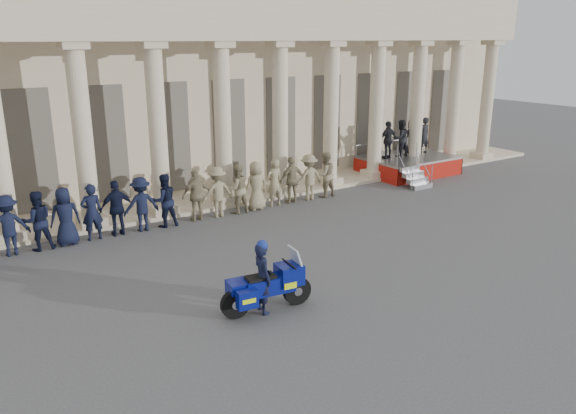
{
  "coord_description": "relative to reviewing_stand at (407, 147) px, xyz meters",
  "views": [
    {
      "loc": [
        -8.4,
        -11.24,
        6.39
      ],
      "look_at": [
        0.34,
        2.02,
        1.6
      ],
      "focal_mm": 35.0,
      "sensor_mm": 36.0,
      "label": 1
    }
  ],
  "objects": [
    {
      "name": "motorcycle",
      "position": [
        -13.1,
        -8.55,
        -0.7
      ],
      "size": [
        2.37,
        1.03,
        1.52
      ],
      "rotation": [
        0.0,
        0.0,
        -0.12
      ],
      "color": "black",
      "rests_on": "ground"
    },
    {
      "name": "officer_rank",
      "position": [
        -14.84,
        -1.08,
        -0.41
      ],
      "size": [
        19.58,
        0.72,
        1.9
      ],
      "color": "black",
      "rests_on": "ground"
    },
    {
      "name": "ground",
      "position": [
        -11.12,
        -7.94,
        -1.36
      ],
      "size": [
        90.0,
        90.0,
        0.0
      ],
      "primitive_type": "plane",
      "color": "#464648",
      "rests_on": "ground"
    },
    {
      "name": "building",
      "position": [
        -11.12,
        6.8,
        3.17
      ],
      "size": [
        40.0,
        12.5,
        9.0
      ],
      "color": "#C3B192",
      "rests_on": "ground"
    },
    {
      "name": "rider",
      "position": [
        -13.23,
        -8.53,
        -0.44
      ],
      "size": [
        0.5,
        0.69,
        1.86
      ],
      "rotation": [
        0.0,
        0.0,
        1.45
      ],
      "color": "black",
      "rests_on": "ground"
    },
    {
      "name": "reviewing_stand",
      "position": [
        0.0,
        0.0,
        0.0
      ],
      "size": [
        4.32,
        4.12,
        2.65
      ],
      "color": "gray",
      "rests_on": "ground"
    }
  ]
}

